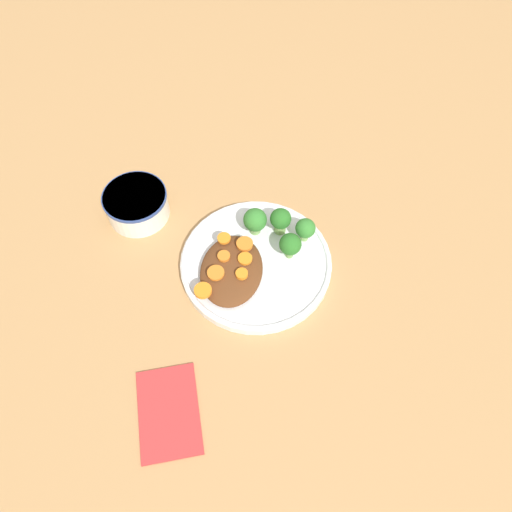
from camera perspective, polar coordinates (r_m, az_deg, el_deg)
The scene contains 16 objects.
ground_plane at distance 0.82m, azimuth 0.00°, elevation -1.16°, with size 4.00×4.00×0.00m, color tan.
plate at distance 0.81m, azimuth 0.00°, elevation -0.77°, with size 0.25×0.25×0.02m.
dip_bowl at distance 0.88m, azimuth -13.50°, elevation 5.85°, with size 0.11×0.11×0.05m.
stew_mound at distance 0.78m, azimuth -2.82°, elevation -1.66°, with size 0.13×0.10×0.02m, color #5B3319.
broccoli_floret_0 at distance 0.79m, azimuth 3.94°, elevation 1.30°, with size 0.04×0.04×0.05m.
broccoli_floret_1 at distance 0.81m, azimuth -0.11°, elevation 4.07°, with size 0.04×0.04×0.05m.
broccoli_floret_2 at distance 0.82m, azimuth 2.82°, elevation 4.13°, with size 0.04×0.04×0.05m.
broccoli_floret_3 at distance 0.81m, azimuth 5.66°, elevation 3.11°, with size 0.03×0.03×0.05m.
carrot_slice_0 at distance 0.78m, azimuth -1.26°, elevation -0.30°, with size 0.02×0.02×0.00m, color orange.
carrot_slice_1 at distance 0.77m, azimuth -4.62°, elevation -1.94°, with size 0.03×0.03×0.00m, color orange.
carrot_slice_2 at distance 0.78m, azimuth -3.70°, elevation -0.02°, with size 0.02×0.02×0.01m, color orange.
carrot_slice_3 at distance 0.80m, azimuth -3.68°, elevation 2.03°, with size 0.02×0.02×0.00m, color orange.
carrot_slice_4 at distance 0.76m, azimuth -1.64°, elevation -2.06°, with size 0.02×0.02×0.01m, color orange.
carrot_slice_5 at distance 0.75m, azimuth -6.09°, elevation -3.94°, with size 0.03×0.03×0.01m, color orange.
carrot_slice_6 at distance 0.79m, azimuth -1.31°, elevation 1.38°, with size 0.03×0.03×0.01m, color orange.
napkin at distance 0.73m, azimuth -9.96°, elevation -17.12°, with size 0.15×0.12×0.01m.
Camera 1 is at (0.42, 0.05, 0.70)m, focal length 35.00 mm.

